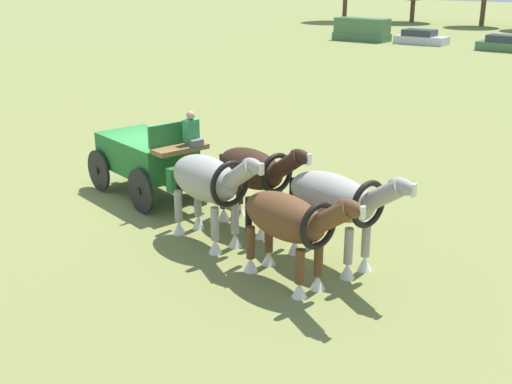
# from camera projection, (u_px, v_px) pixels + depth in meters

# --- Properties ---
(ground_plane) EXTENTS (220.00, 220.00, 0.00)m
(ground_plane) POSITION_uv_depth(u_px,v_px,m) (149.00, 194.00, 17.82)
(ground_plane) COLOR olive
(show_wagon) EXTENTS (5.75, 2.77, 2.55)m
(show_wagon) POSITION_uv_depth(u_px,v_px,m) (150.00, 157.00, 17.34)
(show_wagon) COLOR #236B2D
(show_wagon) RESTS_ON ground
(draft_horse_rear_near) EXTENTS (3.03, 1.48, 2.27)m
(draft_horse_rear_near) POSITION_uv_depth(u_px,v_px,m) (254.00, 172.00, 15.04)
(draft_horse_rear_near) COLOR #331E14
(draft_horse_rear_near) RESTS_ON ground
(draft_horse_rear_off) EXTENTS (3.01, 1.55, 2.32)m
(draft_horse_rear_off) POSITION_uv_depth(u_px,v_px,m) (209.00, 182.00, 14.24)
(draft_horse_rear_off) COLOR #9E998E
(draft_horse_rear_off) RESTS_ON ground
(draft_horse_lead_near) EXTENTS (3.16, 1.55, 2.30)m
(draft_horse_lead_near) POSITION_uv_depth(u_px,v_px,m) (336.00, 201.00, 13.16)
(draft_horse_lead_near) COLOR #9E998E
(draft_horse_lead_near) RESTS_ON ground
(draft_horse_lead_off) EXTENTS (3.03, 1.46, 2.17)m
(draft_horse_lead_off) POSITION_uv_depth(u_px,v_px,m) (289.00, 221.00, 12.40)
(draft_horse_lead_off) COLOR brown
(draft_horse_lead_off) RESTS_ON ground
(parked_vehicle_a) EXTENTS (4.81, 2.05, 1.84)m
(parked_vehicle_a) POSITION_uv_depth(u_px,v_px,m) (362.00, 30.00, 54.15)
(parked_vehicle_a) COLOR #477047
(parked_vehicle_a) RESTS_ON ground
(parked_vehicle_b) EXTENTS (4.18, 2.09, 1.14)m
(parked_vehicle_b) POSITION_uv_depth(u_px,v_px,m) (421.00, 38.00, 51.92)
(parked_vehicle_b) COLOR silver
(parked_vehicle_b) RESTS_ON ground
(parked_vehicle_c) EXTENTS (4.51, 1.97, 1.16)m
(parked_vehicle_c) POSITION_uv_depth(u_px,v_px,m) (508.00, 44.00, 47.47)
(parked_vehicle_c) COLOR #477047
(parked_vehicle_c) RESTS_ON ground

